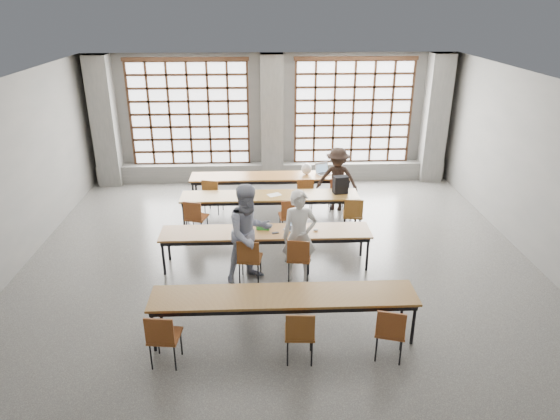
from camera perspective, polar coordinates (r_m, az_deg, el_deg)
The scene contains 38 objects.
floor at distance 9.52m, azimuth 0.02°, elevation -7.35°, with size 11.00×11.00×0.00m, color #4A4A48.
ceiling at distance 8.31m, azimuth 0.02°, elevation 13.93°, with size 11.00×11.00×0.00m, color silver.
wall_back at distance 14.05m, azimuth -0.96°, elevation 10.45°, with size 10.00×10.00×0.00m, color #5D5C5A.
wall_right at distance 10.26m, azimuth 29.18°, elevation 2.65°, with size 11.00×11.00×0.00m, color #5D5C5A.
column_left at distance 14.38m, azimuth -19.41°, elevation 9.46°, with size 0.60×0.55×3.50m, color #5D5D5A.
column_mid at distance 13.77m, azimuth -0.92°, elevation 10.20°, with size 0.60×0.55×3.50m, color #5D5D5A.
column_right at distance 14.60m, azimuth 17.30°, elevation 9.92°, with size 0.60×0.55×3.50m, color #5D5D5A.
window_left at distance 14.06m, azimuth -10.32°, elevation 10.73°, with size 3.32×0.12×3.00m.
window_right at distance 14.17m, azimuth 8.35°, elevation 10.95°, with size 3.32×0.12×3.00m.
sill_ledge at distance 14.26m, azimuth -0.89°, elevation 4.39°, with size 9.80×0.35×0.50m, color #5D5D5A.
desk_row_a at distance 12.52m, azimuth -1.07°, elevation 3.69°, with size 4.00×0.70×0.73m.
desk_row_b at distance 11.27m, azimuth -1.16°, elevation 1.43°, with size 4.00×0.70×0.73m.
desk_row_c at distance 9.54m, azimuth -1.64°, elevation -2.78°, with size 4.00×0.70×0.73m.
desk_row_d at distance 7.60m, azimuth 0.43°, elevation -10.08°, with size 4.00×0.70×0.73m.
chair_back_left at distance 12.03m, azimuth -7.77°, elevation 2.00°, with size 0.52×0.52×0.88m.
chair_back_mid at distance 12.02m, azimuth 2.84°, elevation 2.17°, with size 0.43×0.43×0.88m.
chair_back_right at distance 12.12m, azimuth 6.59°, elevation 2.22°, with size 0.44×0.44×0.88m.
chair_mid_left at distance 10.83m, azimuth -9.69°, elevation -0.57°, with size 0.52×0.52×0.88m.
chair_mid_centre at distance 10.76m, azimuth 1.10°, elevation -0.40°, with size 0.46×0.47×0.88m.
chair_mid_right at distance 10.92m, azimuth 8.35°, elevation -0.28°, with size 0.47×0.47×0.88m.
chair_front_left at distance 9.04m, azimuth -3.54°, elevation -5.29°, with size 0.47×0.48×0.88m.
chair_front_right at distance 9.06m, azimuth 2.16°, elevation -5.18°, with size 0.49×0.49×0.88m.
chair_near_left at distance 7.29m, azimuth -13.26°, elevation -13.68°, with size 0.47×0.47×0.88m.
chair_near_mid at distance 7.18m, azimuth 2.29°, elevation -13.64°, with size 0.44×0.45×0.88m.
chair_near_right at distance 7.38m, azimuth 12.52°, elevation -13.07°, with size 0.52×0.52×0.88m.
student_male at distance 9.03m, azimuth 2.22°, elevation -2.97°, with size 0.63×0.41×1.72m, color silver.
student_female at distance 8.97m, azimuth -3.52°, elevation -2.70°, with size 0.90×0.70×1.85m, color navy.
student_back at distance 12.15m, azimuth 6.57°, elevation 3.52°, with size 1.01×0.58×1.57m, color black.
laptop_front at distance 9.60m, azimuth 1.81°, elevation -1.77°, with size 0.46×0.44×0.26m.
laptop_back at distance 12.68m, azimuth 4.94°, elevation 4.46°, with size 0.45×0.42×0.26m.
mouse at distance 9.54m, azimuth 4.08°, elevation -2.27°, with size 0.10×0.06×0.04m, color white.
green_box at distance 9.56m, azimuth -1.95°, elevation -1.98°, with size 0.25×0.09×0.09m, color green.
phone at distance 9.42m, azimuth -0.54°, elevation -2.63°, with size 0.13×0.06×0.01m, color black.
paper_sheet_a at distance 11.30m, azimuth -4.21°, elevation 1.79°, with size 0.30×0.21×0.00m, color white.
paper_sheet_c at distance 11.25m, azimuth -0.65°, elevation 1.76°, with size 0.30×0.21×0.00m, color silver.
backpack at distance 11.37m, azimuth 6.92°, elevation 2.89°, with size 0.32×0.20×0.40m, color black.
plastic_bag at distance 12.55m, azimuth 3.04°, elevation 4.72°, with size 0.26×0.21×0.29m, color silver.
red_pouch at distance 7.37m, azimuth -13.06°, elevation -13.54°, with size 0.20×0.08×0.06m, color #A71428.
Camera 1 is at (-0.35, -8.20, 4.83)m, focal length 32.00 mm.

